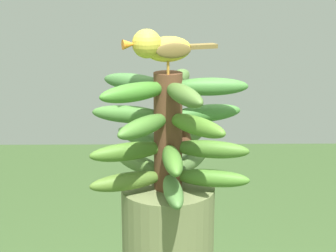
% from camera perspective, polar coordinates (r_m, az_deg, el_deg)
% --- Properties ---
extents(banana_bunch, '(0.32, 0.32, 0.23)m').
position_cam_1_polar(banana_bunch, '(1.13, 0.03, -0.54)').
color(banana_bunch, brown).
rests_on(banana_bunch, banana_tree).
extents(perched_bird, '(0.08, 0.18, 0.08)m').
position_cam_1_polar(perched_bird, '(1.08, -0.86, 7.80)').
color(perched_bird, '#C68933').
rests_on(perched_bird, banana_bunch).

